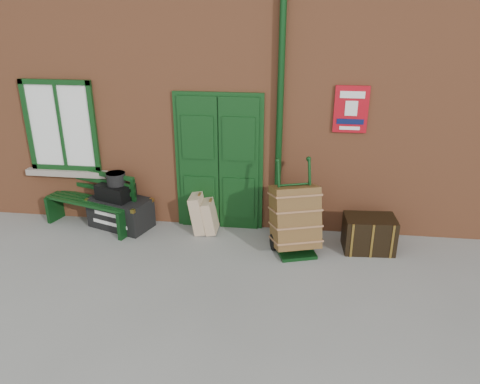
% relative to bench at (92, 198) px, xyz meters
% --- Properties ---
extents(ground, '(80.00, 80.00, 0.00)m').
position_rel_bench_xyz_m(ground, '(2.42, -1.25, -0.48)').
color(ground, gray).
rests_on(ground, ground).
extents(station_building, '(10.30, 4.30, 4.36)m').
position_rel_bench_xyz_m(station_building, '(2.42, 2.24, 1.68)').
color(station_building, '#9D5632').
rests_on(station_building, ground).
extents(bench, '(1.62, 0.91, 0.96)m').
position_rel_bench_xyz_m(bench, '(0.00, 0.00, 0.00)').
color(bench, '#0E3412').
rests_on(bench, ground).
extents(houdini_trunk, '(1.13, 0.85, 0.50)m').
position_rel_bench_xyz_m(houdini_trunk, '(0.47, 0.00, -0.23)').
color(houdini_trunk, black).
rests_on(houdini_trunk, ground).
extents(strongbox, '(0.65, 0.56, 0.25)m').
position_rel_bench_xyz_m(strongbox, '(0.42, 0.00, 0.15)').
color(strongbox, black).
rests_on(strongbox, houdini_trunk).
extents(hatbox, '(0.38, 0.38, 0.20)m').
position_rel_bench_xyz_m(hatbox, '(0.45, 0.00, 0.37)').
color(hatbox, black).
rests_on(hatbox, strongbox).
extents(suitcase_back, '(0.28, 0.45, 0.65)m').
position_rel_bench_xyz_m(suitcase_back, '(1.81, 0.00, -0.16)').
color(suitcase_back, tan).
rests_on(suitcase_back, ground).
extents(suitcase_front, '(0.26, 0.40, 0.56)m').
position_rel_bench_xyz_m(suitcase_front, '(1.99, -0.00, -0.20)').
color(suitcase_front, tan).
rests_on(suitcase_front, ground).
extents(porter_trolley, '(0.85, 0.89, 1.38)m').
position_rel_bench_xyz_m(porter_trolley, '(3.38, -0.44, 0.05)').
color(porter_trolley, black).
rests_on(porter_trolley, ground).
extents(dark_trunk, '(0.78, 0.54, 0.54)m').
position_rel_bench_xyz_m(dark_trunk, '(4.50, -0.30, -0.21)').
color(dark_trunk, black).
rests_on(dark_trunk, ground).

